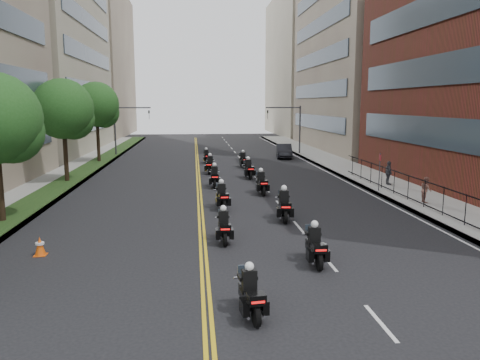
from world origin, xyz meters
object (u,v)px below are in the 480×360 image
object	(u,v)px
motorcycle_7	(248,170)
motorcycle_10	(206,157)
motorcycle_2	(224,228)
pedestrian_b	(426,190)
motorcycle_4	(222,197)
pedestrian_c	(389,173)
traffic_cone	(40,246)
parked_sedan	(284,151)
motorcycle_3	(284,207)
motorcycle_6	(215,178)
motorcycle_9	(243,161)
motorcycle_8	(210,165)
motorcycle_0	(250,295)
motorcycle_1	(315,247)
motorcycle_5	(261,184)

from	to	relation	value
motorcycle_7	motorcycle_10	world-z (taller)	motorcycle_7
motorcycle_2	pedestrian_b	world-z (taller)	pedestrian_b
motorcycle_4	motorcycle_7	distance (m)	10.95
motorcycle_4	pedestrian_c	world-z (taller)	pedestrian_c
motorcycle_2	traffic_cone	world-z (taller)	motorcycle_2
parked_sedan	pedestrian_b	distance (m)	24.63
motorcycle_3	motorcycle_6	size ratio (longest dim) A/B	1.03
motorcycle_9	parked_sedan	bearing A→B (deg)	46.34
motorcycle_7	traffic_cone	bearing A→B (deg)	-125.25
motorcycle_7	motorcycle_8	distance (m)	4.18
motorcycle_4	pedestrian_b	bearing A→B (deg)	-6.45
motorcycle_10	motorcycle_3	bearing A→B (deg)	-88.79
traffic_cone	motorcycle_0	bearing A→B (deg)	-38.69
motorcycle_7	motorcycle_8	size ratio (longest dim) A/B	1.01
motorcycle_4	motorcycle_6	xyz separation A→B (m)	(-0.09, 6.97, 0.02)
motorcycle_1	motorcycle_9	distance (m)	26.50
motorcycle_9	pedestrian_c	bearing A→B (deg)	-58.12
motorcycle_10	traffic_cone	size ratio (longest dim) A/B	2.76
motorcycle_8	motorcycle_0	bearing A→B (deg)	-82.56
motorcycle_3	motorcycle_10	bearing A→B (deg)	103.41
motorcycle_2	motorcycle_10	xyz separation A→B (m)	(-0.00, 27.01, -0.02)
motorcycle_10	pedestrian_b	size ratio (longest dim) A/B	1.38
motorcycle_10	motorcycle_9	bearing A→B (deg)	-54.55
motorcycle_9	motorcycle_3	bearing A→B (deg)	-97.87
motorcycle_2	pedestrian_c	size ratio (longest dim) A/B	1.27
traffic_cone	motorcycle_10	bearing A→B (deg)	75.53
motorcycle_9	traffic_cone	bearing A→B (deg)	-121.16
motorcycle_6	pedestrian_c	world-z (taller)	pedestrian_c
motorcycle_0	motorcycle_6	distance (m)	20.49
motorcycle_8	parked_sedan	xyz separation A→B (m)	(8.43, 10.67, 0.07)
motorcycle_2	motorcycle_9	bearing A→B (deg)	81.25
motorcycle_5	motorcycle_10	bearing A→B (deg)	97.74
traffic_cone	motorcycle_3	bearing A→B (deg)	23.45
motorcycle_1	motorcycle_7	distance (m)	20.10
pedestrian_c	motorcycle_1	bearing A→B (deg)	148.95
motorcycle_0	pedestrian_c	distance (m)	22.95
motorcycle_1	motorcycle_2	bearing A→B (deg)	136.34
motorcycle_4	traffic_cone	bearing A→B (deg)	-141.28
motorcycle_8	motorcycle_5	bearing A→B (deg)	-65.29
motorcycle_0	traffic_cone	xyz separation A→B (m)	(-7.54, 6.04, -0.24)
motorcycle_7	motorcycle_9	distance (m)	6.41
motorcycle_3	pedestrian_b	world-z (taller)	motorcycle_3
motorcycle_10	pedestrian_b	distance (m)	24.09
motorcycle_2	motorcycle_10	size ratio (longest dim) A/B	1.03
pedestrian_b	traffic_cone	size ratio (longest dim) A/B	1.99
motorcycle_2	pedestrian_b	size ratio (longest dim) A/B	1.42
motorcycle_9	pedestrian_b	bearing A→B (deg)	-70.24
motorcycle_4	motorcycle_8	distance (m)	13.58
motorcycle_10	pedestrian_c	size ratio (longest dim) A/B	1.23
motorcycle_1	motorcycle_8	world-z (taller)	motorcycle_8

